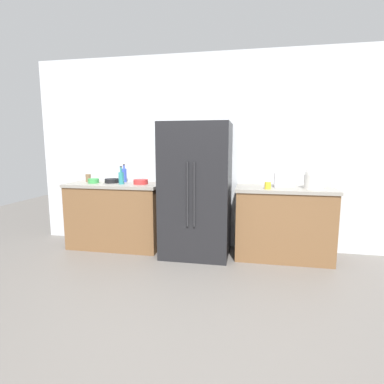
# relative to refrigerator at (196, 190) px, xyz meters

# --- Properties ---
(ground_plane) EXTENTS (10.65, 10.65, 0.00)m
(ground_plane) POSITION_rel_refrigerator_xyz_m (0.23, -1.46, -0.85)
(ground_plane) COLOR slate
(kitchen_back_panel) EXTENTS (5.33, 0.10, 2.64)m
(kitchen_back_panel) POSITION_rel_refrigerator_xyz_m (0.23, 0.43, 0.47)
(kitchen_back_panel) COLOR silver
(kitchen_back_panel) RESTS_ON ground_plane
(counter_left) EXTENTS (1.30, 0.61, 0.90)m
(counter_left) POSITION_rel_refrigerator_xyz_m (-1.16, 0.08, -0.40)
(counter_left) COLOR brown
(counter_left) RESTS_ON ground_plane
(counter_right) EXTENTS (1.20, 0.61, 0.90)m
(counter_right) POSITION_rel_refrigerator_xyz_m (1.10, 0.08, -0.40)
(counter_right) COLOR brown
(counter_right) RESTS_ON ground_plane
(refrigerator) EXTENTS (0.86, 0.74, 1.70)m
(refrigerator) POSITION_rel_refrigerator_xyz_m (0.00, 0.00, 0.00)
(refrigerator) COLOR black
(refrigerator) RESTS_ON ground_plane
(toaster) EXTENTS (0.25, 0.16, 0.17)m
(toaster) POSITION_rel_refrigerator_xyz_m (1.10, 0.15, 0.14)
(toaster) COLOR silver
(toaster) RESTS_ON counter_right
(rice_cooker) EXTENTS (0.23, 0.23, 0.28)m
(rice_cooker) POSITION_rel_refrigerator_xyz_m (1.43, 0.04, 0.18)
(rice_cooker) COLOR silver
(rice_cooker) RESTS_ON counter_right
(bottle_a) EXTENTS (0.07, 0.07, 0.26)m
(bottle_a) POSITION_rel_refrigerator_xyz_m (-1.08, 0.22, 0.15)
(bottle_a) COLOR blue
(bottle_a) RESTS_ON counter_left
(bottle_b) EXTENTS (0.07, 0.07, 0.24)m
(bottle_b) POSITION_rel_refrigerator_xyz_m (-1.03, -0.00, 0.14)
(bottle_b) COLOR teal
(bottle_b) RESTS_ON counter_left
(cup_a) EXTENTS (0.07, 0.07, 0.11)m
(cup_a) POSITION_rel_refrigerator_xyz_m (-1.61, 0.16, 0.11)
(cup_a) COLOR brown
(cup_a) RESTS_ON counter_left
(cup_b) EXTENTS (0.08, 0.08, 0.09)m
(cup_b) POSITION_rel_refrigerator_xyz_m (0.89, -0.10, 0.10)
(cup_b) COLOR yellow
(cup_b) RESTS_ON counter_right
(bowl_a) EXTENTS (0.19, 0.19, 0.06)m
(bowl_a) POSITION_rel_refrigerator_xyz_m (-1.22, 0.10, 0.08)
(bowl_a) COLOR black
(bowl_a) RESTS_ON counter_left
(bowl_b) EXTENTS (0.19, 0.19, 0.06)m
(bowl_b) POSITION_rel_refrigerator_xyz_m (-0.77, 0.05, 0.08)
(bowl_b) COLOR red
(bowl_b) RESTS_ON counter_left
(bowl_c) EXTENTS (0.15, 0.15, 0.06)m
(bowl_c) POSITION_rel_refrigerator_xyz_m (-1.46, 0.03, 0.08)
(bowl_c) COLOR green
(bowl_c) RESTS_ON counter_left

